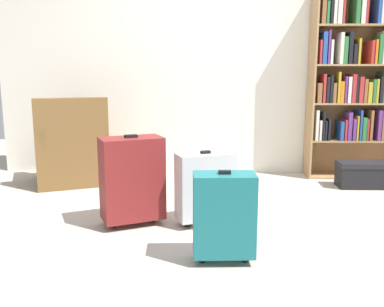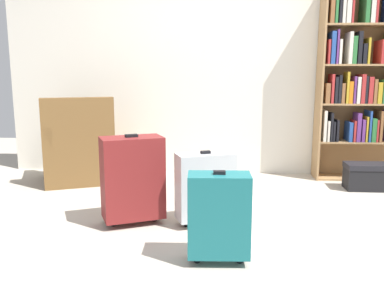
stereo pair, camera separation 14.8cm
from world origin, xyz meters
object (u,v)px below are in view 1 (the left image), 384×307
Objects in this scene: bookshelf at (364,76)px; mug at (115,181)px; armchair at (71,153)px; suitcase_teal at (224,215)px; storage_box at (363,174)px; suitcase_dark_red at (132,178)px; suitcase_silver at (205,186)px.

bookshelf is 2.86m from mug.
bookshelf is 3.21m from armchair.
bookshelf is 3.50× the size of suitcase_teal.
suitcase_teal is at bearing -130.44° from storage_box.
storage_box is at bearing 27.37° from suitcase_dark_red.
armchair is 1.32× the size of suitcase_dark_red.
bookshelf is 2.91× the size of suitcase_dark_red.
storage_box is 1.95m from suitcase_silver.
suitcase_silver is at bearing -145.50° from storage_box.
bookshelf reaches higher than suitcase_silver.
mug is at bearing -170.01° from bookshelf.
bookshelf is 3.96× the size of storage_box.
armchair is 0.57m from mug.
armchair is 2.40m from suitcase_teal.
suitcase_silver is (1.39, -1.22, -0.02)m from armchair.
bookshelf is at bearing 76.55° from storage_box.
storage_box is 0.73× the size of suitcase_dark_red.
bookshelf is 2.85m from suitcase_dark_red.
bookshelf reaches higher than armchair.
suitcase_silver is at bearing 1.43° from suitcase_dark_red.
bookshelf reaches higher than suitcase_dark_red.
suitcase_dark_red is (-2.26, -1.57, -0.75)m from bookshelf.
storage_box reaches higher than mug.
mug is at bearing 129.76° from suitcase_silver.
bookshelf is 2.45m from suitcase_silver.
bookshelf reaches higher than suitcase_teal.
storage_box is at bearing 34.50° from suitcase_silver.
armchair is (-3.10, -0.33, -0.79)m from bookshelf.
suitcase_silver is (-1.71, -1.55, -0.81)m from bookshelf.
mug is 1.21m from suitcase_dark_red.
suitcase_dark_red reaches higher than storage_box.
suitcase_teal is at bearing -59.75° from mug.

